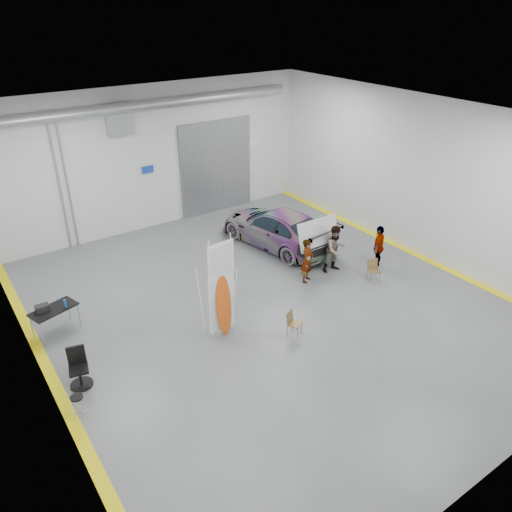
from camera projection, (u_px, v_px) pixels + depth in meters
ground at (268, 304)px, 16.46m from camera, size 16.00×16.00×0.00m
room_shell at (236, 167)px, 16.29m from camera, size 14.02×16.18×6.01m
sedan_car at (277, 228)px, 20.02m from camera, size 2.89×5.47×1.51m
person_a at (307, 261)px, 17.44m from camera, size 0.71×0.63×1.63m
person_b at (335, 249)px, 18.06m from camera, size 0.94×0.75×1.78m
person_c at (379, 247)px, 18.33m from camera, size 1.05×0.81×1.68m
surfboard_display at (222, 296)px, 14.48m from camera, size 0.91×0.30×3.21m
folding_chair_near at (294, 328)px, 14.88m from camera, size 0.50×0.54×0.80m
folding_chair_far at (373, 275)px, 17.70m from camera, size 0.49×0.52×0.80m
shop_stool at (79, 407)px, 11.96m from camera, size 0.32×0.32×0.63m
work_table at (51, 309)px, 14.69m from camera, size 1.48×1.03×1.09m
office_chair at (78, 370)px, 12.88m from camera, size 0.59×0.61×1.10m
trunk_lid at (317, 231)px, 17.94m from camera, size 1.76×1.07×0.04m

